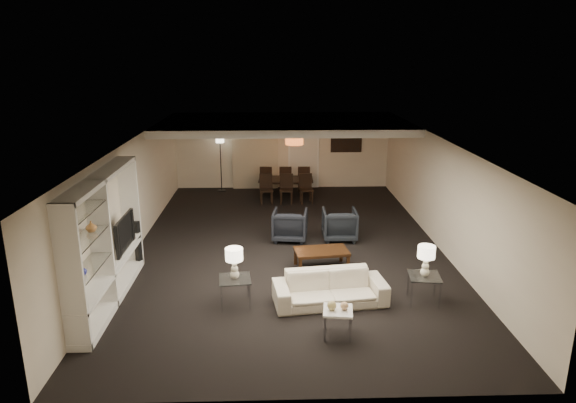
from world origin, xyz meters
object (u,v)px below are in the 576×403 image
(table_lamp_left, at_px, (234,264))
(vase_amber, at_px, (91,226))
(side_table_left, at_px, (235,292))
(dining_table, at_px, (286,188))
(chair_nr, at_px, (306,189))
(chair_fm, at_px, (285,179))
(armchair_left, at_px, (290,225))
(armchair_right, at_px, (340,224))
(floor_lamp, at_px, (221,163))
(side_table_right, at_px, (423,289))
(coffee_table, at_px, (321,259))
(floor_speaker, at_px, (138,244))
(sofa, at_px, (330,288))
(chair_nl, at_px, (266,189))
(television, at_px, (119,233))
(chair_nm, at_px, (286,189))
(pendant_light, at_px, (294,140))
(table_lamp_right, at_px, (426,261))
(marble_table, at_px, (338,323))
(chair_fl, at_px, (267,179))
(vase_blue, at_px, (82,270))

(table_lamp_left, relative_size, vase_amber, 3.11)
(side_table_left, height_order, dining_table, dining_table)
(chair_nr, distance_m, chair_fm, 1.43)
(armchair_left, bearing_deg, armchair_right, -172.82)
(vase_amber, distance_m, floor_lamp, 8.47)
(side_table_right, xyz_separation_m, chair_nr, (-1.69, 6.43, 0.18))
(coffee_table, relative_size, floor_speaker, 1.11)
(sofa, height_order, coffee_table, sofa)
(coffee_table, xyz_separation_m, chair_nr, (0.01, 4.83, 0.24))
(side_table_right, bearing_deg, chair_nl, 114.21)
(armchair_right, distance_m, chair_nr, 3.18)
(television, distance_m, chair_nm, 6.49)
(pendant_light, relative_size, armchair_left, 0.63)
(television, bearing_deg, chair_nm, -31.28)
(armchair_left, xyz_separation_m, table_lamp_right, (2.30, -3.30, 0.43))
(pendant_light, distance_m, side_table_right, 6.87)
(dining_table, distance_m, chair_nm, 0.67)
(armchair_left, height_order, chair_nr, chair_nr)
(chair_nm, bearing_deg, floor_speaker, -121.19)
(sofa, xyz_separation_m, chair_nm, (-0.59, 6.43, 0.14))
(marble_table, relative_size, chair_nr, 0.53)
(table_lamp_left, relative_size, chair_fm, 0.65)
(side_table_right, bearing_deg, table_lamp_right, 0.00)
(dining_table, distance_m, chair_fm, 0.67)
(chair_nr, bearing_deg, dining_table, 126.44)
(chair_fl, bearing_deg, table_lamp_left, 92.87)
(coffee_table, distance_m, side_table_right, 2.34)
(sofa, bearing_deg, vase_blue, -173.37)
(armchair_left, bearing_deg, marble_table, 104.95)
(armchair_right, relative_size, table_lamp_right, 1.44)
(armchair_left, xyz_separation_m, floor_speaker, (-3.26, -1.46, 0.12))
(marble_table, distance_m, chair_nm, 7.55)
(chair_nm, distance_m, chair_fl, 1.43)
(armchair_left, bearing_deg, pendant_light, -87.31)
(pendant_light, distance_m, dining_table, 1.80)
(table_lamp_right, distance_m, dining_table, 7.46)
(table_lamp_right, bearing_deg, armchair_left, 124.88)
(armchair_left, bearing_deg, chair_nm, -83.00)
(television, xyz_separation_m, floor_speaker, (0.08, 0.93, -0.58))
(armchair_right, relative_size, floor_speaker, 0.83)
(vase_blue, bearing_deg, chair_nr, 61.79)
(table_lamp_right, bearing_deg, side_table_left, 180.00)
(marble_table, relative_size, chair_nm, 0.53)
(armchair_right, xyz_separation_m, chair_fl, (-1.79, 4.43, 0.06))
(chair_nl, distance_m, chair_fl, 1.30)
(chair_fm, bearing_deg, vase_blue, 67.40)
(armchair_right, xyz_separation_m, side_table_left, (-2.30, -3.30, -0.12))
(chair_fm, relative_size, floor_lamp, 0.48)
(coffee_table, bearing_deg, floor_lamp, 112.81)
(vase_amber, bearing_deg, pendant_light, 61.79)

